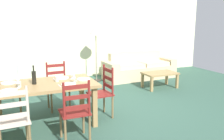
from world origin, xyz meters
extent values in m
cube|color=#35594A|center=(0.00, 0.00, -0.01)|extent=(9.60, 9.60, 0.02)
cube|color=beige|center=(0.00, 3.30, 1.35)|extent=(9.60, 0.16, 2.70)
cube|color=#A98452|center=(-1.51, -0.12, 0.72)|extent=(1.90, 0.96, 0.05)
cube|color=#A98452|center=(-0.66, -0.50, 0.35)|extent=(0.08, 0.08, 0.70)
cube|color=#A98452|center=(-0.66, 0.26, 0.35)|extent=(0.08, 0.08, 0.70)
cube|color=beige|center=(-1.94, -0.81, 0.45)|extent=(0.44, 0.42, 0.03)
cylinder|color=olive|center=(-2.12, -0.65, 0.22)|extent=(0.04, 0.04, 0.43)
cylinder|color=olive|center=(-1.76, -0.63, 0.22)|extent=(0.04, 0.04, 0.43)
cylinder|color=olive|center=(-1.75, -0.97, 0.22)|extent=(0.04, 0.04, 0.43)
cylinder|color=beige|center=(-1.75, -0.97, 0.71)|extent=(0.04, 0.04, 0.50)
cube|color=beige|center=(-1.93, -0.98, 0.58)|extent=(0.38, 0.04, 0.06)
cube|color=beige|center=(-1.93, -0.98, 0.73)|extent=(0.38, 0.04, 0.06)
cube|color=beige|center=(-1.93, -0.98, 0.88)|extent=(0.38, 0.04, 0.06)
cube|color=maroon|center=(-1.09, -0.83, 0.45)|extent=(0.43, 0.41, 0.03)
cylinder|color=olive|center=(-1.27, -0.65, 0.22)|extent=(0.04, 0.04, 0.43)
cylinder|color=olive|center=(-0.91, -0.66, 0.22)|extent=(0.04, 0.04, 0.43)
cylinder|color=olive|center=(-1.27, -0.99, 0.22)|extent=(0.04, 0.04, 0.43)
cylinder|color=olive|center=(-0.91, -1.00, 0.22)|extent=(0.04, 0.04, 0.43)
cylinder|color=maroon|center=(-1.27, -0.99, 0.71)|extent=(0.04, 0.04, 0.50)
cylinder|color=maroon|center=(-0.91, -1.00, 0.71)|extent=(0.04, 0.04, 0.50)
cube|color=maroon|center=(-1.09, -1.00, 0.58)|extent=(0.38, 0.03, 0.06)
cube|color=maroon|center=(-1.09, -1.00, 0.73)|extent=(0.38, 0.03, 0.06)
cube|color=maroon|center=(-1.09, -1.00, 0.88)|extent=(0.38, 0.03, 0.06)
cube|color=silver|center=(-1.97, 0.56, 0.45)|extent=(0.44, 0.42, 0.03)
cylinder|color=olive|center=(-1.80, 0.38, 0.22)|extent=(0.04, 0.04, 0.43)
cylinder|color=olive|center=(-1.78, 0.72, 0.22)|extent=(0.04, 0.04, 0.43)
cylinder|color=olive|center=(-2.14, 0.74, 0.22)|extent=(0.04, 0.04, 0.43)
cylinder|color=silver|center=(-1.78, 0.72, 0.71)|extent=(0.04, 0.04, 0.50)
cube|color=silver|center=(-1.96, 0.73, 0.58)|extent=(0.38, 0.04, 0.06)
cube|color=silver|center=(-1.96, 0.73, 0.73)|extent=(0.38, 0.04, 0.06)
cube|color=silver|center=(-1.96, 0.73, 0.88)|extent=(0.38, 0.04, 0.06)
cube|color=maroon|center=(-1.05, 0.59, 0.45)|extent=(0.43, 0.41, 0.03)
cylinder|color=olive|center=(-0.87, 0.43, 0.22)|extent=(0.04, 0.04, 0.43)
cylinder|color=olive|center=(-1.23, 0.41, 0.22)|extent=(0.04, 0.04, 0.43)
cylinder|color=olive|center=(-0.88, 0.76, 0.22)|extent=(0.04, 0.04, 0.43)
cylinder|color=olive|center=(-1.24, 0.75, 0.22)|extent=(0.04, 0.04, 0.43)
cylinder|color=maroon|center=(-0.88, 0.76, 0.71)|extent=(0.04, 0.04, 0.50)
cylinder|color=maroon|center=(-1.24, 0.75, 0.71)|extent=(0.04, 0.04, 0.50)
cube|color=maroon|center=(-1.06, 0.76, 0.58)|extent=(0.38, 0.04, 0.06)
cube|color=maroon|center=(-1.06, 0.76, 0.73)|extent=(0.38, 0.04, 0.06)
cube|color=maroon|center=(-1.06, 0.76, 0.88)|extent=(0.38, 0.04, 0.06)
cube|color=maroon|center=(-0.42, -0.12, 0.45)|extent=(0.43, 0.45, 0.03)
cylinder|color=olive|center=(-0.58, -0.32, 0.22)|extent=(0.04, 0.04, 0.43)
cylinder|color=olive|center=(-0.60, 0.04, 0.22)|extent=(0.04, 0.04, 0.43)
cylinder|color=olive|center=(-0.24, -0.29, 0.22)|extent=(0.04, 0.04, 0.43)
cylinder|color=olive|center=(-0.26, 0.07, 0.22)|extent=(0.04, 0.04, 0.43)
cylinder|color=maroon|center=(-0.24, -0.29, 0.71)|extent=(0.04, 0.04, 0.50)
cylinder|color=maroon|center=(-0.26, 0.07, 0.71)|extent=(0.04, 0.04, 0.50)
cube|color=maroon|center=(-0.25, -0.11, 0.58)|extent=(0.05, 0.38, 0.06)
cube|color=maroon|center=(-0.25, -0.11, 0.73)|extent=(0.05, 0.38, 0.06)
cube|color=maroon|center=(-0.25, -0.11, 0.88)|extent=(0.05, 0.38, 0.06)
cylinder|color=white|center=(-1.96, -0.37, 0.76)|extent=(0.24, 0.24, 0.02)
cylinder|color=white|center=(-1.06, -0.37, 0.76)|extent=(0.24, 0.24, 0.02)
cube|color=silver|center=(-1.21, -0.37, 0.75)|extent=(0.03, 0.17, 0.01)
cylinder|color=white|center=(-1.96, 0.13, 0.76)|extent=(0.24, 0.24, 0.02)
cylinder|color=white|center=(-1.06, 0.13, 0.76)|extent=(0.24, 0.24, 0.02)
cube|color=silver|center=(-1.21, 0.13, 0.75)|extent=(0.02, 0.17, 0.01)
cylinder|color=white|center=(-0.73, -0.12, 0.76)|extent=(0.24, 0.24, 0.02)
cube|color=silver|center=(-0.88, -0.12, 0.75)|extent=(0.03, 0.17, 0.01)
cylinder|color=black|center=(-1.57, -0.10, 0.86)|extent=(0.07, 0.07, 0.22)
cylinder|color=black|center=(-1.57, -0.10, 1.01)|extent=(0.02, 0.02, 0.08)
cylinder|color=black|center=(-1.57, -0.10, 1.06)|extent=(0.03, 0.03, 0.02)
cylinder|color=white|center=(-1.82, -0.24, 0.75)|extent=(0.06, 0.06, 0.01)
cylinder|color=white|center=(-1.82, -0.24, 0.79)|extent=(0.01, 0.01, 0.07)
cone|color=white|center=(-1.82, -0.24, 0.87)|extent=(0.06, 0.06, 0.08)
cylinder|color=white|center=(-0.94, -0.25, 0.75)|extent=(0.06, 0.06, 0.01)
cylinder|color=white|center=(-0.94, -0.25, 0.79)|extent=(0.01, 0.01, 0.07)
cone|color=white|center=(-0.94, -0.25, 0.87)|extent=(0.06, 0.06, 0.08)
cylinder|color=white|center=(-1.81, 0.04, 0.75)|extent=(0.06, 0.06, 0.01)
cylinder|color=white|center=(-1.81, 0.04, 0.79)|extent=(0.01, 0.01, 0.07)
cone|color=white|center=(-1.81, 0.04, 0.87)|extent=(0.06, 0.06, 0.08)
cylinder|color=white|center=(-0.91, 0.02, 0.75)|extent=(0.06, 0.06, 0.01)
cylinder|color=white|center=(-0.91, 0.02, 0.79)|extent=(0.01, 0.01, 0.07)
cone|color=white|center=(-0.91, 0.02, 0.87)|extent=(0.06, 0.06, 0.08)
cylinder|color=beige|center=(-1.19, -0.08, 0.80)|extent=(0.07, 0.07, 0.09)
cylinder|color=beige|center=(-1.81, -0.17, 0.80)|extent=(0.07, 0.07, 0.09)
cube|color=beige|center=(1.81, 2.27, 0.20)|extent=(1.83, 0.86, 0.40)
cube|color=beige|center=(1.80, 2.57, 0.40)|extent=(1.81, 0.26, 0.80)
cube|color=beige|center=(2.83, 2.30, 0.29)|extent=(0.27, 0.81, 0.58)
cube|color=beige|center=(0.79, 2.23, 0.29)|extent=(0.27, 0.81, 0.58)
cube|color=beige|center=(2.26, 2.23, 0.46)|extent=(0.88, 0.67, 0.12)
cube|color=beige|center=(1.36, 2.20, 0.46)|extent=(0.88, 0.67, 0.12)
cube|color=#A98452|center=(1.77, 1.12, 0.40)|extent=(0.90, 0.56, 0.04)
cube|color=#A98452|center=(1.37, 0.89, 0.19)|extent=(0.06, 0.06, 0.38)
cube|color=#A98452|center=(2.17, 0.89, 0.19)|extent=(0.06, 0.06, 0.38)
cube|color=#A98452|center=(1.37, 1.35, 0.19)|extent=(0.06, 0.06, 0.38)
cube|color=#A98452|center=(2.17, 1.35, 0.19)|extent=(0.06, 0.06, 0.38)
cylinder|color=#332D28|center=(0.46, 2.52, 0.01)|extent=(0.28, 0.28, 0.03)
cylinder|color=gray|center=(0.46, 2.52, 0.71)|extent=(0.03, 0.03, 1.35)
cone|color=beige|center=(0.46, 2.52, 1.51)|extent=(0.40, 0.40, 0.26)
camera|label=1|loc=(-1.92, -4.13, 1.78)|focal=38.41mm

